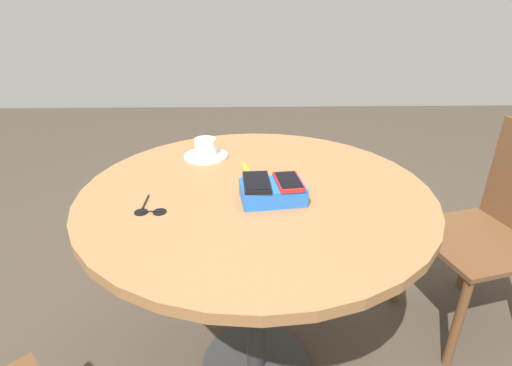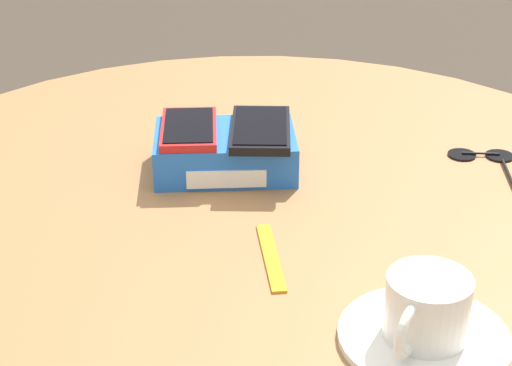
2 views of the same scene
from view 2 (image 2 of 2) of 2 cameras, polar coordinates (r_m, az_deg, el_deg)
round_table at (r=1.12m, az=0.00°, el=-6.01°), size 1.09×1.09×0.79m
phone_box at (r=1.12m, az=-2.08°, el=2.11°), size 0.20×0.15×0.05m
phone_red at (r=1.11m, az=-4.50°, el=3.62°), size 0.09×0.13×0.01m
phone_black at (r=1.10m, az=0.12°, el=3.60°), size 0.08×0.14×0.01m
saucer at (r=0.83m, az=11.13°, el=-10.06°), size 0.16×0.16×0.01m
coffee_cup at (r=0.81m, az=11.29°, el=-8.11°), size 0.08×0.10×0.06m
lanyard_strap at (r=0.94m, az=1.00°, el=-4.94°), size 0.04×0.14×0.00m
sunglasses at (r=1.20m, az=14.95°, el=1.66°), size 0.09×0.12×0.01m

